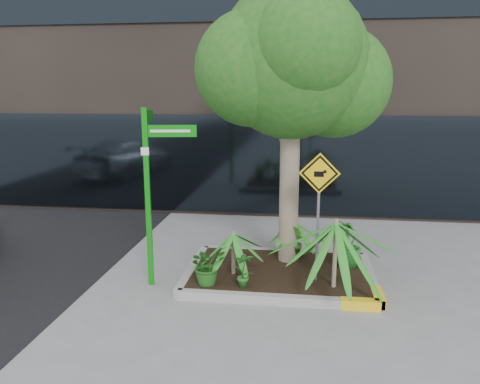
# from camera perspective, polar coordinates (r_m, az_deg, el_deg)

# --- Properties ---
(ground) EXTENTS (80.00, 80.00, 0.00)m
(ground) POSITION_cam_1_polar(r_m,az_deg,el_deg) (8.35, 3.34, -11.05)
(ground) COLOR gray
(ground) RESTS_ON ground
(planter) EXTENTS (3.35, 2.36, 0.15)m
(planter) POSITION_cam_1_polar(r_m,az_deg,el_deg) (8.56, 5.05, -9.77)
(planter) COLOR #9E9E99
(planter) RESTS_ON ground
(tree) EXTENTS (3.45, 3.06, 5.18)m
(tree) POSITION_cam_1_polar(r_m,az_deg,el_deg) (8.53, 6.34, 15.38)
(tree) COLOR gray
(tree) RESTS_ON ground
(palm_front) EXTENTS (1.30, 1.30, 1.44)m
(palm_front) POSITION_cam_1_polar(r_m,az_deg,el_deg) (7.63, 11.66, -3.77)
(palm_front) COLOR gray
(palm_front) RESTS_ON ground
(palm_left) EXTENTS (0.88, 0.88, 0.98)m
(palm_left) POSITION_cam_1_polar(r_m,az_deg,el_deg) (8.12, -0.82, -5.11)
(palm_left) COLOR gray
(palm_left) RESTS_ON ground
(palm_back) EXTENTS (0.77, 0.77, 0.85)m
(palm_back) POSITION_cam_1_polar(r_m,az_deg,el_deg) (9.21, 6.52, -3.70)
(palm_back) COLOR gray
(palm_back) RESTS_ON ground
(shrub_a) EXTENTS (0.84, 0.84, 0.67)m
(shrub_a) POSITION_cam_1_polar(r_m,az_deg,el_deg) (7.84, -3.97, -8.84)
(shrub_a) COLOR #1E5618
(shrub_a) RESTS_ON planter
(shrub_b) EXTENTS (0.66, 0.66, 0.86)m
(shrub_b) POSITION_cam_1_polar(r_m,az_deg,el_deg) (8.78, 13.05, -6.14)
(shrub_b) COLOR #206B22
(shrub_b) RESTS_ON planter
(shrub_c) EXTENTS (0.38, 0.38, 0.62)m
(shrub_c) POSITION_cam_1_polar(r_m,az_deg,el_deg) (7.70, 0.45, -9.41)
(shrub_c) COLOR #22621E
(shrub_c) RESTS_ON planter
(shrub_d) EXTENTS (0.52, 0.52, 0.71)m
(shrub_d) POSITION_cam_1_polar(r_m,az_deg,el_deg) (8.93, 6.70, -6.11)
(shrub_d) COLOR #30681E
(shrub_d) RESTS_ON planter
(street_sign_post) EXTENTS (0.98, 0.89, 3.04)m
(street_sign_post) POSITION_cam_1_polar(r_m,az_deg,el_deg) (7.96, -10.78, 1.74)
(street_sign_post) COLOR #0C850F
(street_sign_post) RESTS_ON ground
(cattle_sign) EXTENTS (0.67, 0.07, 2.18)m
(cattle_sign) POSITION_cam_1_polar(r_m,az_deg,el_deg) (7.75, 9.57, -0.44)
(cattle_sign) COLOR slate
(cattle_sign) RESTS_ON ground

